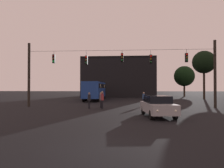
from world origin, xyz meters
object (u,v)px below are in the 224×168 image
at_px(pedestrian_crossing_right, 102,99).
at_px(pedestrian_near_bus, 144,98).
at_px(city_bus, 95,89).
at_px(tree_behind_building, 204,62).
at_px(tree_left_silhouette, 184,76).
at_px(car_near_right, 158,106).
at_px(pedestrian_crossing_center, 101,99).
at_px(pedestrian_crossing_left, 89,100).

relative_size(pedestrian_crossing_right, pedestrian_near_bus, 1.09).
height_order(city_bus, tree_behind_building, tree_behind_building).
relative_size(pedestrian_near_bus, tree_left_silhouette, 0.23).
xyz_separation_m(city_bus, tree_behind_building, (19.47, 5.13, 4.88)).
xyz_separation_m(pedestrian_crossing_right, tree_left_silhouette, (15.56, 29.19, 3.73)).
xyz_separation_m(city_bus, pedestrian_near_bus, (7.25, -10.71, -0.97)).
relative_size(pedestrian_crossing_right, tree_left_silhouette, 0.25).
height_order(car_near_right, pedestrian_crossing_center, pedestrian_crossing_center).
bearing_deg(tree_behind_building, city_bus, -165.24).
bearing_deg(pedestrian_crossing_center, pedestrian_near_bus, 27.69).
bearing_deg(pedestrian_crossing_center, tree_left_silhouette, 60.69).
height_order(car_near_right, tree_left_silhouette, tree_left_silhouette).
xyz_separation_m(city_bus, pedestrian_crossing_center, (2.70, -13.10, -0.96)).
bearing_deg(pedestrian_crossing_right, pedestrian_crossing_center, 104.98).
height_order(pedestrian_crossing_left, tree_left_silhouette, tree_left_silhouette).
bearing_deg(city_bus, pedestrian_crossing_center, -78.36).
distance_m(pedestrian_crossing_right, pedestrian_near_bus, 5.46).
bearing_deg(pedestrian_near_bus, tree_behind_building, 52.34).
xyz_separation_m(pedestrian_crossing_left, pedestrian_crossing_center, (1.09, 0.72, -0.00)).
xyz_separation_m(city_bus, pedestrian_crossing_left, (1.61, -13.82, -0.96)).
xyz_separation_m(pedestrian_crossing_left, tree_left_silhouette, (16.92, 28.92, 3.81)).
bearing_deg(pedestrian_near_bus, pedestrian_crossing_center, -152.31).
bearing_deg(car_near_right, pedestrian_crossing_right, 133.07).
height_order(city_bus, car_near_right, city_bus).
relative_size(pedestrian_crossing_left, tree_behind_building, 0.18).
bearing_deg(pedestrian_crossing_right, pedestrian_near_bus, 38.32).
distance_m(car_near_right, pedestrian_crossing_right, 6.85).
distance_m(tree_left_silhouette, tree_behind_building, 10.21).
height_order(city_bus, tree_left_silhouette, tree_left_silhouette).
bearing_deg(city_bus, tree_left_silhouette, 39.17).
xyz_separation_m(car_near_right, tree_behind_building, (11.83, 24.23, 5.95)).
distance_m(pedestrian_crossing_center, pedestrian_near_bus, 5.14).
relative_size(pedestrian_crossing_right, tree_behind_building, 0.20).
xyz_separation_m(pedestrian_crossing_left, pedestrian_crossing_right, (1.35, -0.27, 0.08)).
bearing_deg(pedestrian_near_bus, city_bus, 124.08).
xyz_separation_m(pedestrian_crossing_center, tree_left_silhouette, (15.83, 28.20, 3.82)).
distance_m(city_bus, pedestrian_crossing_right, 14.43).
bearing_deg(tree_left_silhouette, pedestrian_near_bus, -113.61).
distance_m(pedestrian_crossing_left, tree_behind_building, 26.69).
distance_m(city_bus, tree_left_silhouette, 24.07).
distance_m(pedestrian_crossing_left, tree_left_silhouette, 33.72).
bearing_deg(pedestrian_crossing_left, tree_behind_building, 46.70).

